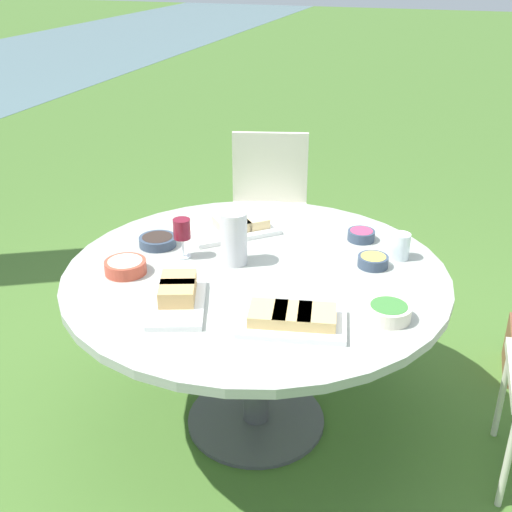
% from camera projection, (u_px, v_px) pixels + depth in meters
% --- Properties ---
extents(ground_plane, '(40.00, 40.00, 0.00)m').
position_uv_depth(ground_plane, '(256.00, 420.00, 2.78)').
color(ground_plane, '#446B2B').
extents(dining_table, '(1.47, 1.47, 0.73)m').
position_uv_depth(dining_table, '(256.00, 293.00, 2.50)').
color(dining_table, '#4C4C51').
rests_on(dining_table, ground_plane).
extents(chair_near_right, '(0.52, 0.53, 0.89)m').
position_uv_depth(chair_near_right, '(269.00, 199.00, 3.72)').
color(chair_near_right, beige).
rests_on(chair_near_right, ground_plane).
extents(water_pitcher, '(0.11, 0.10, 0.21)m').
position_uv_depth(water_pitcher, '(234.00, 238.00, 2.47)').
color(water_pitcher, silver).
rests_on(water_pitcher, dining_table).
extents(wine_glass, '(0.07, 0.07, 0.16)m').
position_uv_depth(wine_glass, '(182.00, 231.00, 2.51)').
color(wine_glass, silver).
rests_on(wine_glass, dining_table).
extents(platter_bread_main, '(0.41, 0.43, 0.06)m').
position_uv_depth(platter_bread_main, '(236.00, 226.00, 2.77)').
color(platter_bread_main, white).
rests_on(platter_bread_main, dining_table).
extents(platter_charcuterie, '(0.37, 0.28, 0.08)m').
position_uv_depth(platter_charcuterie, '(178.00, 295.00, 2.22)').
color(platter_charcuterie, white).
rests_on(platter_charcuterie, dining_table).
extents(platter_sandwich_side, '(0.27, 0.39, 0.06)m').
position_uv_depth(platter_sandwich_side, '(292.00, 319.00, 2.09)').
color(platter_sandwich_side, white).
rests_on(platter_sandwich_side, dining_table).
extents(bowl_fries, '(0.12, 0.12, 0.04)m').
position_uv_depth(bowl_fries, '(373.00, 261.00, 2.47)').
color(bowl_fries, '#334256').
rests_on(bowl_fries, dining_table).
extents(bowl_salad, '(0.15, 0.15, 0.05)m').
position_uv_depth(bowl_salad, '(389.00, 311.00, 2.13)').
color(bowl_salad, beige).
rests_on(bowl_salad, dining_table).
extents(bowl_olives, '(0.15, 0.15, 0.04)m').
position_uv_depth(bowl_olives, '(158.00, 241.00, 2.65)').
color(bowl_olives, '#334256').
rests_on(bowl_olives, dining_table).
extents(bowl_dip_red, '(0.11, 0.11, 0.04)m').
position_uv_depth(bowl_dip_red, '(361.00, 235.00, 2.69)').
color(bowl_dip_red, '#334256').
rests_on(bowl_dip_red, dining_table).
extents(bowl_dip_cream, '(0.16, 0.16, 0.05)m').
position_uv_depth(bowl_dip_cream, '(125.00, 266.00, 2.42)').
color(bowl_dip_cream, '#B74733').
rests_on(bowl_dip_cream, dining_table).
extents(cup_water_near, '(0.08, 0.08, 0.10)m').
position_uv_depth(cup_water_near, '(400.00, 246.00, 2.53)').
color(cup_water_near, silver).
rests_on(cup_water_near, dining_table).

